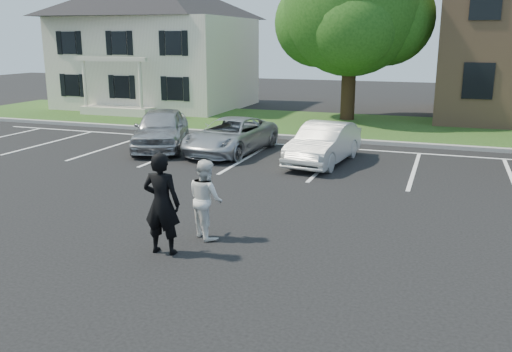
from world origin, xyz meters
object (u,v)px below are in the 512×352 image
at_px(man_black_suit, 162,204).
at_px(man_white_shirt, 206,199).
at_px(tree, 354,10).
at_px(house, 157,42).
at_px(car_white_sedan, 324,144).
at_px(car_silver_west, 161,129).
at_px(car_silver_minivan, 231,136).

xyz_separation_m(man_black_suit, man_white_shirt, (0.41, 1.09, -0.17)).
relative_size(tree, man_black_suit, 4.43).
distance_m(house, car_white_sedan, 17.84).
relative_size(car_silver_west, car_silver_minivan, 0.99).
distance_m(man_black_suit, car_silver_west, 10.40).
distance_m(tree, man_white_shirt, 18.13).
xyz_separation_m(tree, car_silver_minivan, (-2.63, -9.42, -4.72)).
height_order(house, man_white_shirt, house).
relative_size(house, car_silver_west, 2.33).
relative_size(house, car_silver_minivan, 2.29).
bearing_deg(man_black_suit, man_white_shirt, -114.66).
relative_size(tree, car_silver_minivan, 1.96).
bearing_deg(man_black_suit, car_silver_west, -64.84).
bearing_deg(car_white_sedan, car_silver_west, -176.78).
bearing_deg(tree, car_silver_minivan, -105.61).
bearing_deg(tree, car_silver_west, -119.21).
distance_m(house, car_silver_west, 13.65).
distance_m(tree, car_silver_minivan, 10.86).
bearing_deg(man_white_shirt, car_white_sedan, -57.31).
bearing_deg(car_white_sedan, man_black_suit, -90.94).
relative_size(house, tree, 1.17).
distance_m(man_black_suit, man_white_shirt, 1.18).
xyz_separation_m(tree, car_white_sedan, (0.91, -9.98, -4.68)).
relative_size(tree, man_white_shirt, 5.34).
bearing_deg(man_white_shirt, house, -19.73).
distance_m(car_silver_west, car_white_sedan, 6.29).
height_order(house, car_white_sedan, house).
distance_m(house, car_silver_minivan, 15.06).
bearing_deg(house, car_silver_minivan, -50.68).
height_order(man_black_suit, car_white_sedan, man_black_suit).
bearing_deg(man_white_shirt, car_silver_minivan, -32.69).
height_order(house, car_silver_minivan, house).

